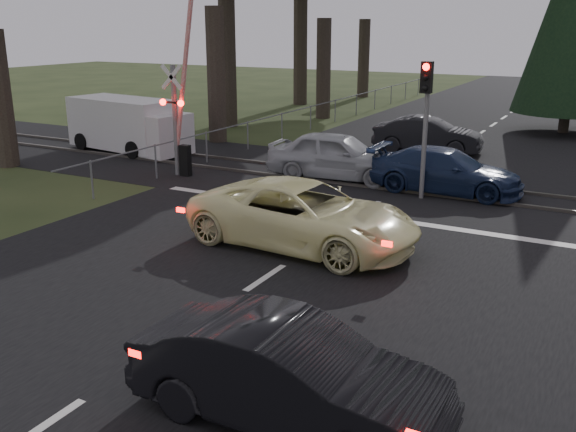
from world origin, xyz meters
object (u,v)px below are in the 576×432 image
Objects in this scene: blue_sedan at (446,171)px; crossing_signal at (180,117)px; dark_car_far at (428,135)px; white_van at (131,125)px; silver_car at (337,156)px; traffic_signal_center at (425,107)px; dark_hatchback at (288,375)px; cream_coupe at (304,215)px.

crossing_signal is at bearing 103.53° from blue_sedan.
white_van is (-10.86, -5.66, 0.38)m from dark_car_far.
silver_car is at bearing 161.46° from dark_car_far.
traffic_signal_center is 7.86m from dark_car_far.
white_van reaches higher than dark_hatchback.
traffic_signal_center reaches higher than cream_coupe.
crossing_signal is 1.70× the size of traffic_signal_center.
blue_sedan is 0.83× the size of white_van.
traffic_signal_center is 5.99m from cream_coupe.
crossing_signal is at bearing -173.85° from traffic_signal_center.
crossing_signal is 1.61× the size of dark_hatchback.
white_van is (-12.81, 1.66, -1.71)m from traffic_signal_center.
crossing_signal is 8.36m from traffic_signal_center.
dark_car_far is (6.33, 8.21, -1.34)m from crossing_signal.
cream_coupe is at bearing -167.57° from silver_car.
traffic_signal_center is 0.95× the size of dark_hatchback.
cream_coupe is at bearing 166.50° from blue_sedan.
cream_coupe is 7.04m from silver_car.
dark_car_far is (1.37, 6.11, -0.09)m from silver_car.
silver_car is at bearing 20.96° from cream_coupe.
crossing_signal is 5.29m from white_van.
silver_car reaches higher than dark_car_far.
blue_sedan is (1.64, 6.65, -0.08)m from cream_coupe.
white_van is at bearing 88.14° from blue_sedan.
cream_coupe is at bearing 177.38° from dark_car_far.
white_van reaches higher than blue_sedan.
dark_hatchback is 14.11m from silver_car.
white_van is at bearing 111.59° from dark_car_far.
crossing_signal is 5.54m from silver_car.
silver_car is (-5.13, 13.15, 0.10)m from dark_hatchback.
dark_car_far is 0.76× the size of white_van.
crossing_signal is 1.25× the size of cream_coupe.
dark_hatchback is 19.97m from white_van.
white_van is at bearing 82.32° from silver_car.
cream_coupe reaches higher than blue_sedan.
silver_car is at bearing 5.27° from white_van.
crossing_signal reaches higher than dark_car_far.
dark_car_far is at bearing -17.61° from silver_car.
crossing_signal is 9.05m from blue_sedan.
white_van is (-4.53, 2.55, -0.96)m from crossing_signal.
silver_car is at bearing 23.00° from crossing_signal.
cream_coupe is 6.85m from blue_sedan.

